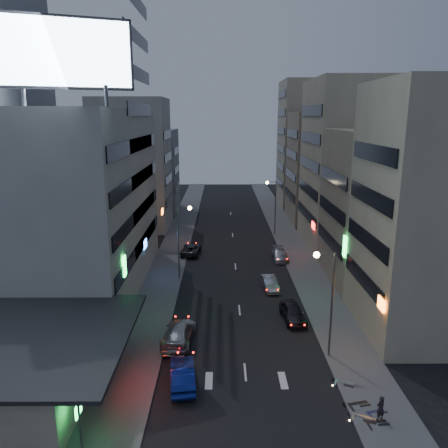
{
  "coord_description": "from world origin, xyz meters",
  "views": [
    {
      "loc": [
        -1.61,
        -22.99,
        17.33
      ],
      "look_at": [
        -1.4,
        19.51,
        6.8
      ],
      "focal_mm": 35.0,
      "sensor_mm": 36.0,
      "label": 1
    }
  ],
  "objects_px": {
    "parked_car_right_mid": "(270,283)",
    "scooter_silver_a": "(377,410)",
    "scooter_blue": "(383,400)",
    "scooter_black_b": "(367,392)",
    "road_car_blue": "(182,375)",
    "parked_car_right_near": "(293,312)",
    "parked_car_right_far": "(280,255)",
    "scooter_silver_b": "(355,376)",
    "parked_car_left": "(191,249)",
    "road_car_silver": "(179,333)",
    "scooter_black_a": "(386,411)",
    "person": "(380,408)"
  },
  "relations": [
    {
      "from": "parked_car_right_mid",
      "to": "scooter_silver_a",
      "type": "bearing_deg",
      "value": -84.0
    },
    {
      "from": "scooter_blue",
      "to": "scooter_black_b",
      "type": "height_order",
      "value": "scooter_black_b"
    },
    {
      "from": "road_car_blue",
      "to": "scooter_black_b",
      "type": "relative_size",
      "value": 2.29
    },
    {
      "from": "scooter_black_b",
      "to": "scooter_blue",
      "type": "bearing_deg",
      "value": -146.52
    },
    {
      "from": "parked_car_right_near",
      "to": "scooter_silver_a",
      "type": "xyz_separation_m",
      "value": [
        2.86,
        -12.97,
        -0.01
      ]
    },
    {
      "from": "scooter_silver_a",
      "to": "scooter_blue",
      "type": "height_order",
      "value": "scooter_silver_a"
    },
    {
      "from": "scooter_blue",
      "to": "parked_car_right_far",
      "type": "bearing_deg",
      "value": -12.42
    },
    {
      "from": "parked_car_right_far",
      "to": "road_car_blue",
      "type": "bearing_deg",
      "value": -110.89
    },
    {
      "from": "parked_car_right_far",
      "to": "scooter_silver_b",
      "type": "relative_size",
      "value": 2.4
    },
    {
      "from": "parked_car_left",
      "to": "scooter_silver_b",
      "type": "height_order",
      "value": "parked_car_left"
    },
    {
      "from": "scooter_silver_a",
      "to": "parked_car_right_near",
      "type": "bearing_deg",
      "value": 37.16
    },
    {
      "from": "parked_car_left",
      "to": "road_car_blue",
      "type": "height_order",
      "value": "road_car_blue"
    },
    {
      "from": "road_car_silver",
      "to": "parked_car_left",
      "type": "bearing_deg",
      "value": -83.69
    },
    {
      "from": "parked_car_left",
      "to": "scooter_silver_a",
      "type": "relative_size",
      "value": 2.38
    },
    {
      "from": "road_car_blue",
      "to": "parked_car_right_far",
      "type": "bearing_deg",
      "value": -117.83
    },
    {
      "from": "road_car_silver",
      "to": "scooter_black_a",
      "type": "relative_size",
      "value": 2.95
    },
    {
      "from": "road_car_silver",
      "to": "scooter_silver_a",
      "type": "height_order",
      "value": "road_car_silver"
    },
    {
      "from": "parked_car_left",
      "to": "scooter_silver_a",
      "type": "height_order",
      "value": "scooter_silver_a"
    },
    {
      "from": "parked_car_right_near",
      "to": "parked_car_right_far",
      "type": "relative_size",
      "value": 0.98
    },
    {
      "from": "parked_car_right_far",
      "to": "parked_car_left",
      "type": "bearing_deg",
      "value": 168.45
    },
    {
      "from": "parked_car_left",
      "to": "scooter_black_b",
      "type": "relative_size",
      "value": 2.45
    },
    {
      "from": "scooter_silver_a",
      "to": "scooter_blue",
      "type": "bearing_deg",
      "value": -11.05
    },
    {
      "from": "scooter_silver_a",
      "to": "person",
      "type": "bearing_deg",
      "value": -86.87
    },
    {
      "from": "road_car_silver",
      "to": "scooter_black_a",
      "type": "xyz_separation_m",
      "value": [
        12.93,
        -9.24,
        -0.11
      ]
    },
    {
      "from": "parked_car_right_near",
      "to": "scooter_black_b",
      "type": "bearing_deg",
      "value": -81.64
    },
    {
      "from": "parked_car_right_mid",
      "to": "scooter_silver_a",
      "type": "relative_size",
      "value": 1.95
    },
    {
      "from": "scooter_silver_a",
      "to": "scooter_blue",
      "type": "distance_m",
      "value": 1.22
    },
    {
      "from": "parked_car_right_mid",
      "to": "road_car_blue",
      "type": "distance_m",
      "value": 18.07
    },
    {
      "from": "parked_car_right_near",
      "to": "scooter_black_a",
      "type": "relative_size",
      "value": 2.33
    },
    {
      "from": "parked_car_right_near",
      "to": "parked_car_right_far",
      "type": "height_order",
      "value": "parked_car_right_near"
    },
    {
      "from": "road_car_blue",
      "to": "scooter_silver_a",
      "type": "height_order",
      "value": "road_car_blue"
    },
    {
      "from": "scooter_black_a",
      "to": "scooter_silver_a",
      "type": "relative_size",
      "value": 0.93
    },
    {
      "from": "road_car_blue",
      "to": "scooter_black_b",
      "type": "bearing_deg",
      "value": 163.68
    },
    {
      "from": "scooter_black_a",
      "to": "scooter_silver_a",
      "type": "bearing_deg",
      "value": 77.38
    },
    {
      "from": "parked_car_right_mid",
      "to": "parked_car_left",
      "type": "xyz_separation_m",
      "value": [
        -8.91,
        11.73,
        0.02
      ]
    },
    {
      "from": "scooter_black_a",
      "to": "scooter_blue",
      "type": "height_order",
      "value": "scooter_black_a"
    },
    {
      "from": "road_car_blue",
      "to": "scooter_silver_b",
      "type": "relative_size",
      "value": 2.42
    },
    {
      "from": "scooter_silver_a",
      "to": "scooter_black_b",
      "type": "bearing_deg",
      "value": 26.61
    },
    {
      "from": "road_car_silver",
      "to": "scooter_silver_b",
      "type": "relative_size",
      "value": 2.97
    },
    {
      "from": "parked_car_right_near",
      "to": "parked_car_right_far",
      "type": "xyz_separation_m",
      "value": [
        1.04,
        16.51,
        -0.1
      ]
    },
    {
      "from": "parked_car_right_mid",
      "to": "scooter_black_a",
      "type": "xyz_separation_m",
      "value": [
        4.61,
        -20.07,
        0.04
      ]
    },
    {
      "from": "parked_car_left",
      "to": "road_car_silver",
      "type": "distance_m",
      "value": 22.56
    },
    {
      "from": "road_car_blue",
      "to": "scooter_silver_a",
      "type": "distance_m",
      "value": 12.2
    },
    {
      "from": "parked_car_right_mid",
      "to": "person",
      "type": "xyz_separation_m",
      "value": [
        4.26,
        -20.09,
        0.24
      ]
    },
    {
      "from": "person",
      "to": "scooter_black_b",
      "type": "relative_size",
      "value": 0.79
    },
    {
      "from": "scooter_black_b",
      "to": "scooter_silver_b",
      "type": "distance_m",
      "value": 1.74
    },
    {
      "from": "scooter_black_a",
      "to": "scooter_silver_a",
      "type": "height_order",
      "value": "scooter_silver_a"
    },
    {
      "from": "parked_car_right_far",
      "to": "scooter_black_b",
      "type": "height_order",
      "value": "scooter_black_b"
    },
    {
      "from": "parked_car_left",
      "to": "road_car_blue",
      "type": "bearing_deg",
      "value": 97.32
    },
    {
      "from": "parked_car_right_near",
      "to": "person",
      "type": "distance_m",
      "value": 13.37
    }
  ]
}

